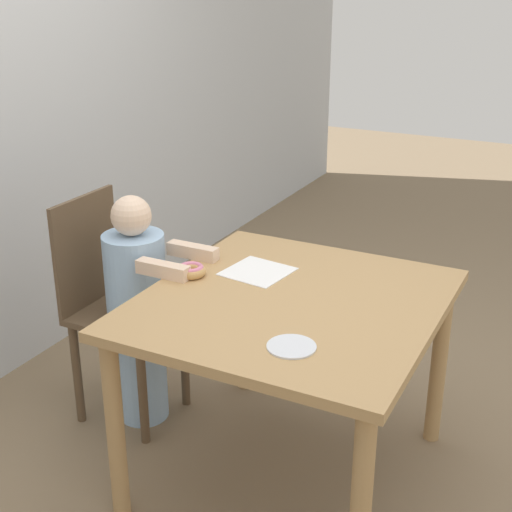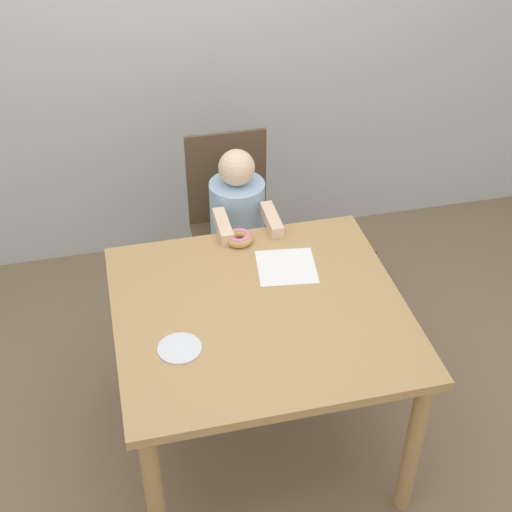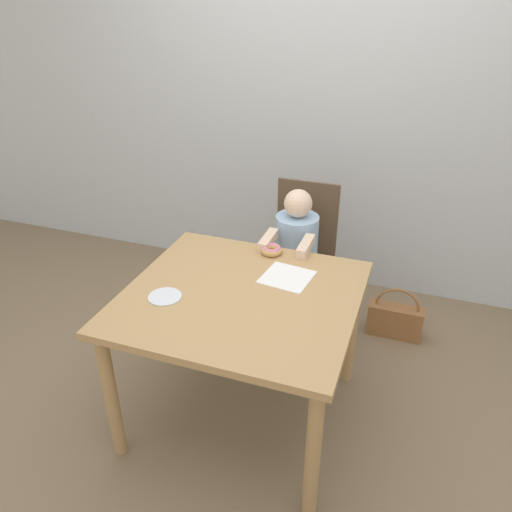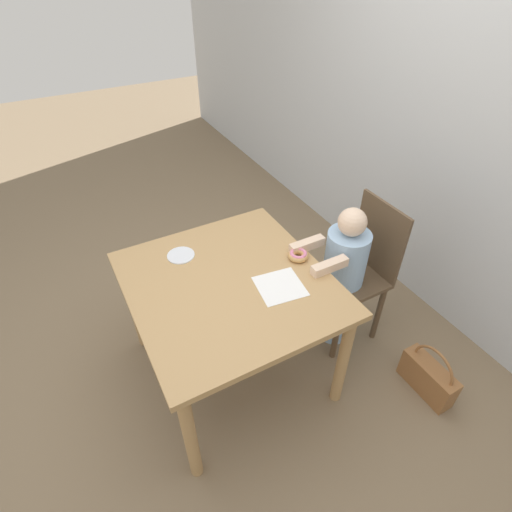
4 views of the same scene
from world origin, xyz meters
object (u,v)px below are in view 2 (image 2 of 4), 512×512
object	(u,v)px
chair	(233,232)
handbag	(342,263)
child_figure	(238,246)
donut	(239,238)

from	to	relation	value
chair	handbag	size ratio (longest dim) A/B	2.76
child_figure	donut	xyz separation A→B (m)	(-0.05, -0.28, 0.25)
chair	handbag	xyz separation A→B (m)	(0.59, 0.10, -0.36)
donut	handbag	size ratio (longest dim) A/B	0.32
chair	child_figure	bearing A→B (deg)	-90.00
chair	handbag	world-z (taller)	chair
child_figure	donut	bearing A→B (deg)	-100.63
donut	child_figure	bearing A→B (deg)	79.37
donut	handbag	bearing A→B (deg)	37.91
child_figure	handbag	xyz separation A→B (m)	(0.59, 0.21, -0.36)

